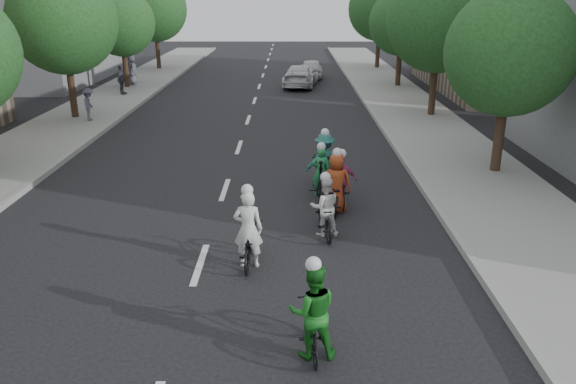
{
  "coord_description": "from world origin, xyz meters",
  "views": [
    {
      "loc": [
        2.01,
        -11.21,
        5.71
      ],
      "look_at": [
        1.95,
        2.0,
        1.0
      ],
      "focal_mm": 35.0,
      "sensor_mm": 36.0,
      "label": 1
    }
  ],
  "objects_px": {
    "follow_car_lead": "(301,76)",
    "cyclist_4": "(340,185)",
    "spectator_2": "(132,69)",
    "spectator_1": "(121,80)",
    "cyclist_2": "(312,318)",
    "cyclist_0": "(324,165)",
    "cyclist_1": "(325,212)",
    "spectator_0": "(89,104)",
    "cyclist_3": "(249,239)",
    "cyclist_5": "(336,189)",
    "follow_car_trail": "(311,68)",
    "cyclist_6": "(321,175)"
  },
  "relations": [
    {
      "from": "cyclist_0",
      "to": "spectator_1",
      "type": "relative_size",
      "value": 1.12
    },
    {
      "from": "cyclist_4",
      "to": "follow_car_lead",
      "type": "relative_size",
      "value": 0.36
    },
    {
      "from": "cyclist_1",
      "to": "spectator_2",
      "type": "distance_m",
      "value": 25.6
    },
    {
      "from": "cyclist_1",
      "to": "cyclist_5",
      "type": "relative_size",
      "value": 1.06
    },
    {
      "from": "cyclist_3",
      "to": "cyclist_5",
      "type": "distance_m",
      "value": 3.91
    },
    {
      "from": "follow_car_lead",
      "to": "cyclist_4",
      "type": "bearing_deg",
      "value": 100.5
    },
    {
      "from": "cyclist_1",
      "to": "follow_car_lead",
      "type": "xyz_separation_m",
      "value": [
        -0.19,
        23.21,
        0.1
      ]
    },
    {
      "from": "follow_car_trail",
      "to": "cyclist_3",
      "type": "bearing_deg",
      "value": 87.81
    },
    {
      "from": "cyclist_3",
      "to": "follow_car_trail",
      "type": "relative_size",
      "value": 0.49
    },
    {
      "from": "cyclist_0",
      "to": "cyclist_5",
      "type": "height_order",
      "value": "cyclist_0"
    },
    {
      "from": "cyclist_4",
      "to": "spectator_2",
      "type": "xyz_separation_m",
      "value": [
        -11.47,
        21.16,
        0.48
      ]
    },
    {
      "from": "cyclist_5",
      "to": "spectator_0",
      "type": "relative_size",
      "value": 1.25
    },
    {
      "from": "cyclist_0",
      "to": "cyclist_1",
      "type": "relative_size",
      "value": 0.96
    },
    {
      "from": "follow_car_trail",
      "to": "cyclist_6",
      "type": "bearing_deg",
      "value": 91.19
    },
    {
      "from": "cyclist_1",
      "to": "cyclist_2",
      "type": "bearing_deg",
      "value": 78.77
    },
    {
      "from": "spectator_1",
      "to": "cyclist_5",
      "type": "bearing_deg",
      "value": -141.61
    },
    {
      "from": "spectator_1",
      "to": "cyclist_2",
      "type": "bearing_deg",
      "value": -150.68
    },
    {
      "from": "follow_car_lead",
      "to": "spectator_1",
      "type": "relative_size",
      "value": 2.84
    },
    {
      "from": "cyclist_5",
      "to": "cyclist_6",
      "type": "relative_size",
      "value": 0.98
    },
    {
      "from": "spectator_0",
      "to": "cyclist_4",
      "type": "bearing_deg",
      "value": -144.15
    },
    {
      "from": "spectator_2",
      "to": "cyclist_3",
      "type": "bearing_deg",
      "value": 177.39
    },
    {
      "from": "cyclist_5",
      "to": "spectator_2",
      "type": "height_order",
      "value": "spectator_2"
    },
    {
      "from": "cyclist_2",
      "to": "cyclist_4",
      "type": "height_order",
      "value": "cyclist_2"
    },
    {
      "from": "cyclist_4",
      "to": "follow_car_trail",
      "type": "xyz_separation_m",
      "value": [
        0.06,
        25.13,
        0.04
      ]
    },
    {
      "from": "cyclist_5",
      "to": "spectator_0",
      "type": "height_order",
      "value": "cyclist_5"
    },
    {
      "from": "follow_car_trail",
      "to": "cyclist_0",
      "type": "bearing_deg",
      "value": 91.49
    },
    {
      "from": "cyclist_3",
      "to": "follow_car_lead",
      "type": "relative_size",
      "value": 0.4
    },
    {
      "from": "cyclist_4",
      "to": "spectator_1",
      "type": "height_order",
      "value": "spectator_1"
    },
    {
      "from": "spectator_2",
      "to": "spectator_0",
      "type": "bearing_deg",
      "value": 161.79
    },
    {
      "from": "spectator_1",
      "to": "spectator_2",
      "type": "relative_size",
      "value": 0.88
    },
    {
      "from": "cyclist_2",
      "to": "follow_car_trail",
      "type": "height_order",
      "value": "cyclist_2"
    },
    {
      "from": "cyclist_4",
      "to": "follow_car_lead",
      "type": "xyz_separation_m",
      "value": [
        -0.75,
        21.22,
        0.07
      ]
    },
    {
      "from": "cyclist_5",
      "to": "spectator_2",
      "type": "relative_size",
      "value": 0.98
    },
    {
      "from": "cyclist_2",
      "to": "follow_car_lead",
      "type": "bearing_deg",
      "value": -94.47
    },
    {
      "from": "cyclist_1",
      "to": "cyclist_6",
      "type": "bearing_deg",
      "value": -96.62
    },
    {
      "from": "cyclist_0",
      "to": "spectator_1",
      "type": "height_order",
      "value": "cyclist_0"
    },
    {
      "from": "cyclist_0",
      "to": "cyclist_6",
      "type": "height_order",
      "value": "cyclist_0"
    },
    {
      "from": "cyclist_1",
      "to": "cyclist_2",
      "type": "distance_m",
      "value": 4.97
    },
    {
      "from": "cyclist_3",
      "to": "spectator_1",
      "type": "xyz_separation_m",
      "value": [
        -8.79,
        21.16,
        0.38
      ]
    },
    {
      "from": "cyclist_1",
      "to": "follow_car_trail",
      "type": "height_order",
      "value": "cyclist_1"
    },
    {
      "from": "cyclist_0",
      "to": "cyclist_3",
      "type": "bearing_deg",
      "value": 57.66
    },
    {
      "from": "follow_car_lead",
      "to": "spectator_2",
      "type": "relative_size",
      "value": 2.51
    },
    {
      "from": "spectator_0",
      "to": "spectator_2",
      "type": "distance_m",
      "value": 10.71
    },
    {
      "from": "cyclist_6",
      "to": "follow_car_lead",
      "type": "bearing_deg",
      "value": -85.78
    },
    {
      "from": "cyclist_1",
      "to": "follow_car_lead",
      "type": "bearing_deg",
      "value": -95.18
    },
    {
      "from": "spectator_0",
      "to": "spectator_1",
      "type": "relative_size",
      "value": 0.89
    },
    {
      "from": "cyclist_1",
      "to": "spectator_2",
      "type": "bearing_deg",
      "value": -70.42
    },
    {
      "from": "cyclist_6",
      "to": "spectator_0",
      "type": "bearing_deg",
      "value": -39.88
    },
    {
      "from": "cyclist_2",
      "to": "spectator_0",
      "type": "distance_m",
      "value": 19.87
    },
    {
      "from": "cyclist_6",
      "to": "follow_car_trail",
      "type": "bearing_deg",
      "value": -87.8
    }
  ]
}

